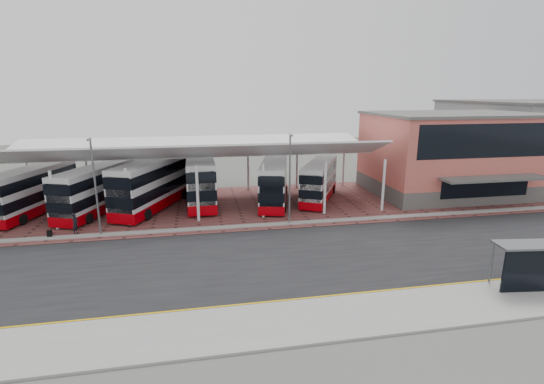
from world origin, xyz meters
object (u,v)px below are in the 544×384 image
at_px(terminal, 452,153).
at_px(bus_shelter, 531,262).
at_px(pedestrian, 75,224).
at_px(bus_2, 153,184).
at_px(bus_5, 319,181).
at_px(bus_4, 274,182).
at_px(bus_0, 33,191).
at_px(bus_1, 97,190).
at_px(bus_3, 201,179).

height_order(terminal, bus_shelter, terminal).
height_order(terminal, pedestrian, terminal).
bearing_deg(bus_2, bus_5, 23.43).
bearing_deg(bus_shelter, bus_4, 124.79).
relative_size(bus_0, bus_4, 1.00).
distance_m(terminal, bus_1, 38.70).
xyz_separation_m(bus_2, bus_4, (12.33, -0.24, -0.23)).
height_order(bus_5, bus_shelter, bus_5).
relative_size(pedestrian, bus_shelter, 0.51).
bearing_deg(bus_1, bus_shelter, -16.11).
xyz_separation_m(terminal, bus_shelter, (-9.79, -22.18, -2.81)).
bearing_deg(bus_shelter, bus_2, 144.49).
xyz_separation_m(bus_1, bus_5, (22.64, 0.34, -0.18)).
height_order(terminal, bus_4, terminal).
distance_m(bus_1, pedestrian, 6.47).
bearing_deg(bus_2, bus_shelter, -19.25).
height_order(bus_0, bus_5, bus_0).
height_order(bus_5, pedestrian, bus_5).
relative_size(terminal, bus_2, 1.53).
distance_m(bus_3, bus_shelter, 30.10).
relative_size(bus_3, bus_5, 1.20).
distance_m(bus_0, bus_2, 11.26).
distance_m(bus_5, pedestrian, 24.04).
bearing_deg(bus_2, terminal, 24.15).
xyz_separation_m(terminal, bus_5, (-15.98, -0.37, -2.53)).
height_order(bus_1, bus_3, bus_3).
height_order(bus_2, bus_3, bus_3).
distance_m(bus_3, pedestrian, 13.38).
bearing_deg(bus_5, bus_3, -159.99).
bearing_deg(bus_5, bus_shelter, -46.83).
xyz_separation_m(bus_2, bus_5, (17.37, -0.05, -0.38)).
xyz_separation_m(bus_1, bus_3, (9.96, 1.97, 0.21)).
xyz_separation_m(bus_1, bus_2, (5.27, 0.39, 0.20)).
distance_m(bus_1, bus_3, 10.16).
bearing_deg(terminal, bus_1, -178.96).
height_order(bus_0, bus_2, bus_2).
xyz_separation_m(terminal, bus_0, (-44.60, 0.01, -2.38)).
height_order(bus_0, bus_4, bus_4).
relative_size(bus_0, bus_3, 0.92).
xyz_separation_m(bus_1, pedestrian, (-0.43, -6.32, -1.33)).
height_order(bus_0, bus_3, bus_3).
height_order(bus_4, pedestrian, bus_4).
bearing_deg(bus_0, terminal, 16.10).
distance_m(terminal, bus_5, 16.18).
bearing_deg(bus_1, bus_2, 24.81).
xyz_separation_m(bus_0, bus_3, (15.94, 1.25, 0.24)).
bearing_deg(pedestrian, bus_4, -53.75).
bearing_deg(bus_2, bus_1, -152.15).
xyz_separation_m(bus_0, bus_5, (28.63, -0.38, -0.15)).
bearing_deg(bus_3, bus_5, -7.90).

